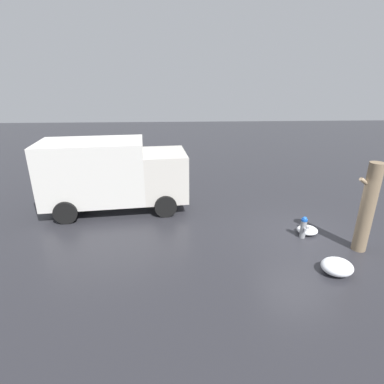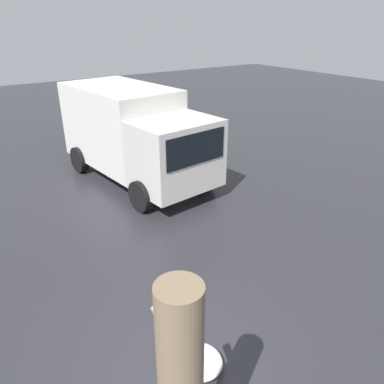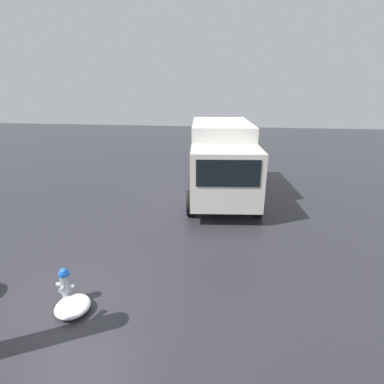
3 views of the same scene
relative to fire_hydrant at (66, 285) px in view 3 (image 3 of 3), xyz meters
The scene contains 5 objects.
ground_plane 0.41m from the fire_hydrant, ahead, with size 60.00×60.00×0.00m, color #28282D.
fire_hydrant is the anchor object (origin of this frame).
delivery_truck 7.79m from the fire_hydrant, 22.51° to the right, with size 6.08×3.13×2.96m.
pedestrian 6.78m from the fire_hydrant, 40.11° to the right, with size 0.39×0.39×1.77m.
snow_pile_by_hydrant 0.49m from the fire_hydrant, 136.05° to the right, with size 0.73×0.69×0.26m.
Camera 3 is at (-4.88, -3.34, 4.35)m, focal length 28.00 mm.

